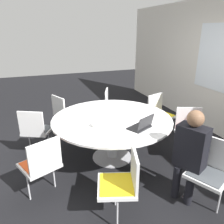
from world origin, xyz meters
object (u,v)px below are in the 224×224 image
at_px(chair_5, 36,128).
at_px(chair_2, 160,112).
at_px(chair_0, 211,168).
at_px(chair_1, 189,130).
at_px(chair_3, 112,105).
at_px(laptop, 142,125).
at_px(chair_4, 65,112).
at_px(person_0, 191,149).
at_px(coffee_cup, 95,124).
at_px(handbag, 151,122).
at_px(chair_7, 123,180).
at_px(chair_6, 41,162).

bearing_deg(chair_5, chair_2, 25.53).
distance_m(chair_0, chair_1, 1.09).
xyz_separation_m(chair_3, laptop, (1.75, -0.20, 0.27)).
height_order(chair_3, chair_4, same).
xyz_separation_m(chair_1, person_0, (0.80, -0.65, 0.19)).
xyz_separation_m(chair_2, coffee_cup, (0.72, -1.55, 0.27)).
xyz_separation_m(laptop, handbag, (-1.39, 0.98, -0.65)).
relative_size(chair_3, chair_7, 1.00).
xyz_separation_m(chair_0, coffee_cup, (-1.15, -1.09, 0.27)).
height_order(chair_5, coffee_cup, chair_5).
relative_size(chair_2, chair_3, 1.00).
distance_m(coffee_cup, handbag, 2.04).
xyz_separation_m(chair_1, chair_4, (-1.57, -1.82, 0.00)).
height_order(chair_3, chair_7, same).
height_order(chair_0, chair_2, same).
relative_size(chair_7, person_0, 0.71).
distance_m(chair_0, handbag, 2.34).
xyz_separation_m(chair_0, person_0, (-0.18, -0.18, 0.19)).
bearing_deg(chair_5, chair_4, 73.77).
height_order(chair_0, coffee_cup, chair_0).
height_order(chair_1, handbag, chair_1).
height_order(chair_2, chair_4, same).
distance_m(chair_4, chair_6, 1.80).
relative_size(chair_3, coffee_cup, 9.47).
relative_size(person_0, laptop, 2.97).
xyz_separation_m(chair_1, chair_7, (0.82, -1.56, 0.00)).
xyz_separation_m(chair_0, chair_5, (-1.93, -1.92, 0.00)).
xyz_separation_m(chair_2, chair_5, (-0.05, -2.38, 0.00)).
bearing_deg(chair_4, chair_2, 44.76).
xyz_separation_m(chair_3, chair_7, (2.45, -0.79, 0.00)).
xyz_separation_m(chair_1, chair_5, (-0.95, -2.40, 0.00)).
bearing_deg(chair_7, person_0, -70.57).
height_order(person_0, coffee_cup, person_0).
bearing_deg(chair_6, chair_7, -62.69).
relative_size(chair_2, person_0, 0.71).
distance_m(chair_4, handbag, 1.90).
relative_size(chair_0, chair_3, 1.00).
relative_size(chair_0, person_0, 0.71).
height_order(chair_4, chair_5, same).
bearing_deg(chair_2, laptop, 28.60).
bearing_deg(chair_0, chair_1, -51.29).
bearing_deg(handbag, chair_5, -82.30).
bearing_deg(person_0, laptop, -1.16).
relative_size(chair_0, chair_1, 1.00).
distance_m(chair_2, coffee_cup, 1.74).
bearing_deg(coffee_cup, chair_6, -68.46).
bearing_deg(coffee_cup, chair_5, -132.94).
relative_size(chair_7, coffee_cup, 9.47).
xyz_separation_m(chair_5, chair_7, (1.76, 0.85, 0.00)).
height_order(chair_0, laptop, laptop).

